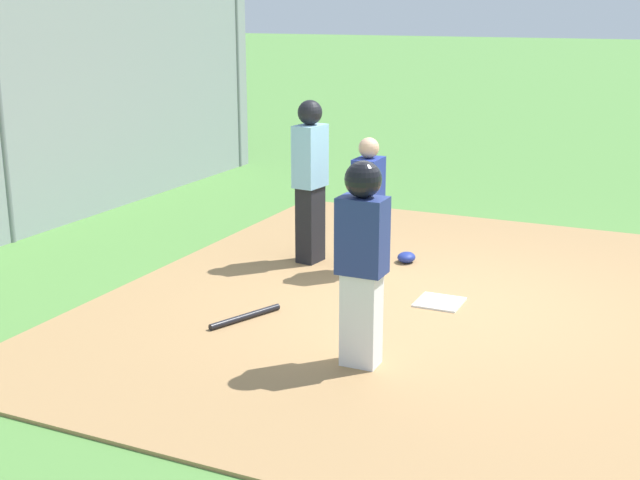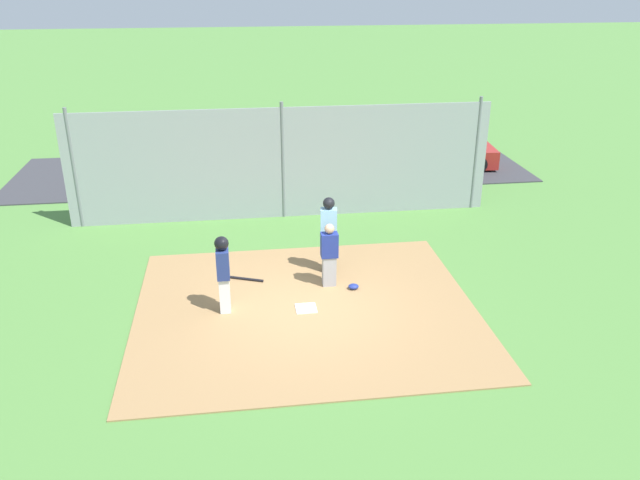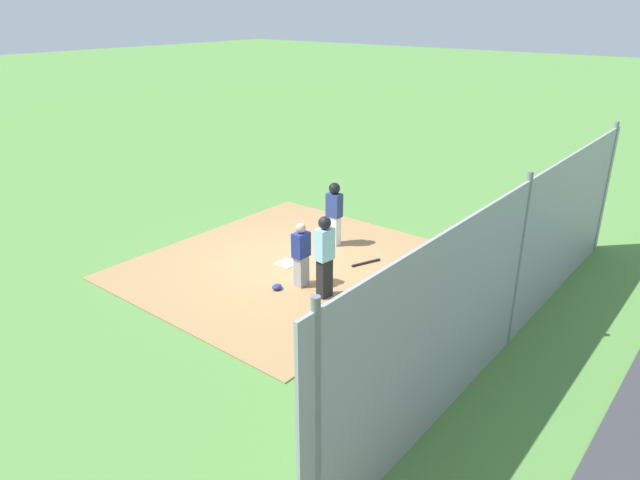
{
  "view_description": "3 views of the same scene",
  "coord_description": "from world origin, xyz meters",
  "views": [
    {
      "loc": [
        7.71,
        2.26,
        2.9
      ],
      "look_at": [
        0.58,
        -1.04,
        0.71
      ],
      "focal_mm": 47.55,
      "sensor_mm": 36.0,
      "label": 1
    },
    {
      "loc": [
        1.31,
        11.84,
        6.75
      ],
      "look_at": [
        -0.5,
        -1.46,
        0.98
      ],
      "focal_mm": 35.78,
      "sensor_mm": 36.0,
      "label": 2
    },
    {
      "loc": [
        -9.47,
        -8.71,
        5.95
      ],
      "look_at": [
        -0.17,
        -1.19,
        1.02
      ],
      "focal_mm": 32.21,
      "sensor_mm": 36.0,
      "label": 3
    }
  ],
  "objects": [
    {
      "name": "ground_plane",
      "position": [
        0.0,
        0.0,
        0.0
      ],
      "size": [
        140.0,
        140.0,
        0.0
      ],
      "primitive_type": "plane",
      "color": "#51843D"
    },
    {
      "name": "dirt_infield",
      "position": [
        0.0,
        0.0,
        0.01
      ],
      "size": [
        7.2,
        6.4,
        0.03
      ],
      "primitive_type": "cube",
      "color": "#9E774C",
      "rests_on": "ground_plane"
    },
    {
      "name": "home_plate",
      "position": [
        0.0,
        0.0,
        0.04
      ],
      "size": [
        0.44,
        0.44,
        0.02
      ],
      "primitive_type": "cube",
      "rotation": [
        0.0,
        0.0,
        0.01
      ],
      "color": "white",
      "rests_on": "dirt_infield"
    },
    {
      "name": "catcher",
      "position": [
        -0.65,
        -1.04,
        0.8
      ],
      "size": [
        0.38,
        0.26,
        1.5
      ],
      "rotation": [
        0.0,
        0.0,
        1.58
      ],
      "color": "#9E9EA3",
      "rests_on": "dirt_infield"
    },
    {
      "name": "umpire",
      "position": [
        -0.75,
        -1.78,
        1.02
      ],
      "size": [
        0.41,
        0.31,
        1.85
      ],
      "rotation": [
        0.0,
        0.0,
        1.45
      ],
      "color": "black",
      "rests_on": "dirt_infield"
    },
    {
      "name": "runner",
      "position": [
        1.7,
        -0.16,
        1.01
      ],
      "size": [
        0.3,
        0.38,
        1.7
      ],
      "rotation": [
        0.0,
        0.0,
        3.14
      ],
      "color": "silver",
      "rests_on": "dirt_infield"
    },
    {
      "name": "baseball_bat",
      "position": [
        1.21,
        -1.53,
        0.06
      ],
      "size": [
        0.77,
        0.36,
        0.06
      ],
      "primitive_type": "cylinder",
      "rotation": [
        0.0,
        1.57,
        5.9
      ],
      "color": "black",
      "rests_on": "dirt_infield"
    },
    {
      "name": "catcher_mask",
      "position": [
        -1.17,
        -0.76,
        0.09
      ],
      "size": [
        0.24,
        0.2,
        0.12
      ],
      "primitive_type": "ellipsoid",
      "color": "navy",
      "rests_on": "dirt_infield"
    },
    {
      "name": "backstop_fence",
      "position": [
        0.0,
        -5.6,
        1.6
      ],
      "size": [
        12.0,
        0.1,
        3.35
      ],
      "color": "#93999E",
      "rests_on": "ground_plane"
    }
  ]
}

